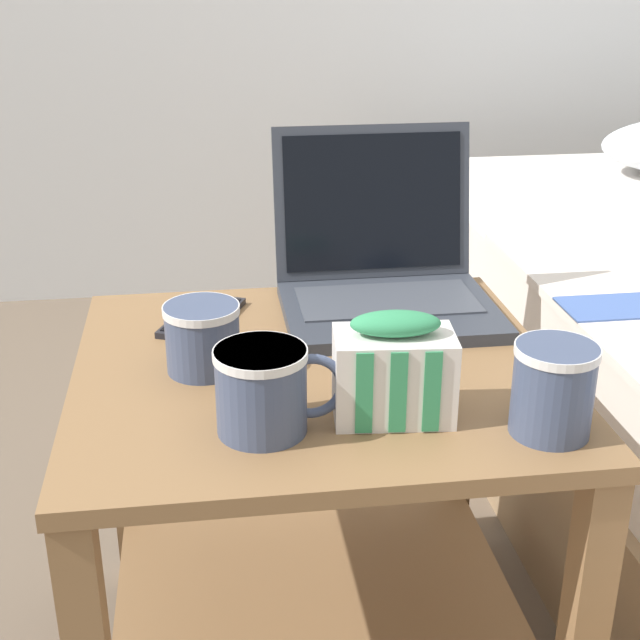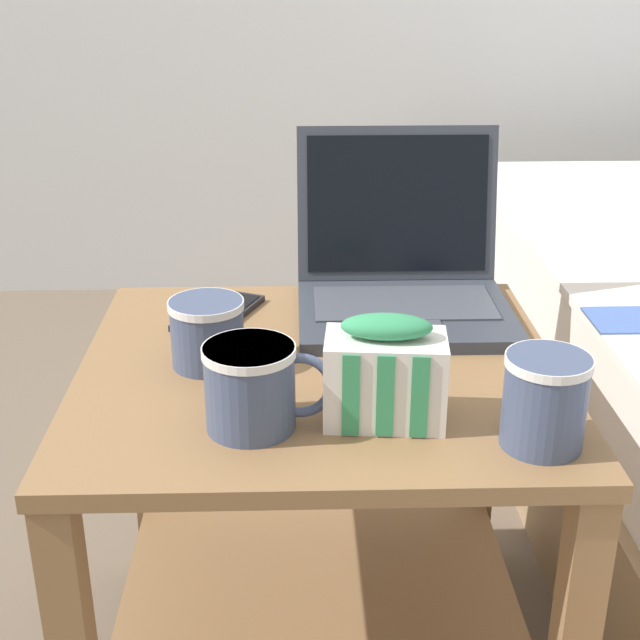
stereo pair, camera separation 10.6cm
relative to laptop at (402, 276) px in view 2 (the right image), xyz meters
name	(u,v)px [view 2 (the right image)]	position (x,y,z in m)	size (l,w,h in m)	color
bedside_table	(319,484)	(-0.13, -0.19, -0.23)	(0.61, 0.57, 0.51)	olive
laptop	(402,276)	(0.00, 0.00, 0.00)	(0.30, 0.29, 0.25)	#333842
mug_front_left	(253,383)	(-0.20, -0.34, 0.00)	(0.14, 0.10, 0.10)	#3F4C6B
mug_front_right	(546,395)	(0.11, -0.39, 0.01)	(0.09, 0.13, 0.10)	#3F4C6B
mug_mid_center	(208,328)	(-0.27, -0.18, 0.00)	(0.10, 0.13, 0.09)	#3F4C6B
snack_bag	(385,374)	(-0.06, -0.33, 0.01)	(0.14, 0.09, 0.13)	silver
cell_phone	(219,313)	(-0.27, -0.02, -0.04)	(0.13, 0.17, 0.01)	black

